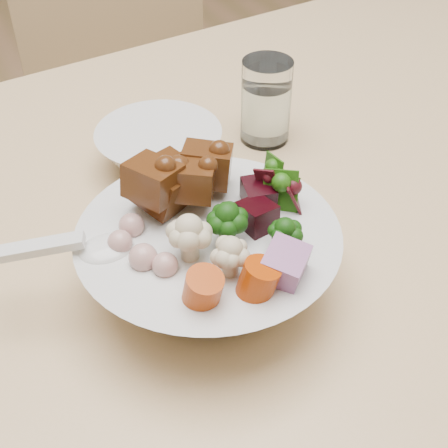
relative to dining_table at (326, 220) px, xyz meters
The scene contains 6 objects.
dining_table is the anchor object (origin of this frame).
chair_far 0.67m from the dining_table, 94.82° to the left, with size 0.43×0.43×0.87m.
food_bowl 0.27m from the dining_table, 153.99° to the right, with size 0.25×0.25×0.13m.
soup_spoon 0.37m from the dining_table, 166.05° to the right, with size 0.15×0.08×0.03m.
water_glass 0.17m from the dining_table, 109.79° to the left, with size 0.06×0.06×0.11m.
side_bowl 0.24m from the dining_table, 150.13° to the left, with size 0.15×0.15×0.05m, color silver, non-canonical shape.
Camera 1 is at (-0.30, -0.69, 1.21)m, focal length 50.00 mm.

